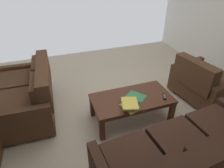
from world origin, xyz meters
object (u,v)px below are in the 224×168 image
object	(u,v)px
coffee_table	(132,101)
book_stack	(130,105)
armchair_side	(202,82)
tv_remote	(165,96)
sofa_main	(188,159)
loveseat_near	(28,95)
loose_magazine	(136,96)

from	to	relation	value
coffee_table	book_stack	bearing A→B (deg)	58.12
armchair_side	tv_remote	xyz separation A→B (m)	(0.93, 0.24, 0.08)
book_stack	sofa_main	bearing A→B (deg)	104.67
sofa_main	book_stack	world-z (taller)	sofa_main
sofa_main	tv_remote	size ratio (longest dim) A/B	12.28
book_stack	tv_remote	bearing A→B (deg)	-174.95
book_stack	tv_remote	world-z (taller)	book_stack
sofa_main	armchair_side	distance (m)	1.79
loveseat_near	coffee_table	bearing A→B (deg)	155.47
sofa_main	loose_magazine	world-z (taller)	sofa_main
sofa_main	coffee_table	bearing A→B (deg)	-83.70
loveseat_near	coffee_table	size ratio (longest dim) A/B	1.20
book_stack	loose_magazine	bearing A→B (deg)	-133.43
loveseat_near	book_stack	size ratio (longest dim) A/B	4.38
sofa_main	loveseat_near	bearing A→B (deg)	-48.57
loveseat_near	coffee_table	distance (m)	1.66
sofa_main	loose_magazine	size ratio (longest dim) A/B	7.15
loveseat_near	book_stack	xyz separation A→B (m)	(-1.39, 0.89, 0.10)
armchair_side	tv_remote	world-z (taller)	armchair_side
loveseat_near	tv_remote	xyz separation A→B (m)	(-1.99, 0.84, 0.06)
book_stack	loose_magazine	xyz separation A→B (m)	(-0.19, -0.20, -0.04)
loveseat_near	loose_magazine	bearing A→B (deg)	156.56
loveseat_near	loose_magazine	world-z (taller)	loveseat_near
loveseat_near	armchair_side	size ratio (longest dim) A/B	1.35
loveseat_near	coffee_table	world-z (taller)	loveseat_near
loveseat_near	book_stack	bearing A→B (deg)	147.32
coffee_table	armchair_side	xyz separation A→B (m)	(-1.40, -0.09, -0.00)
sofa_main	book_stack	distance (m)	1.01
loose_magazine	tv_remote	bearing A→B (deg)	-59.11
armchair_side	coffee_table	bearing A→B (deg)	3.60
sofa_main	loose_magazine	distance (m)	1.18
sofa_main	tv_remote	distance (m)	1.08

